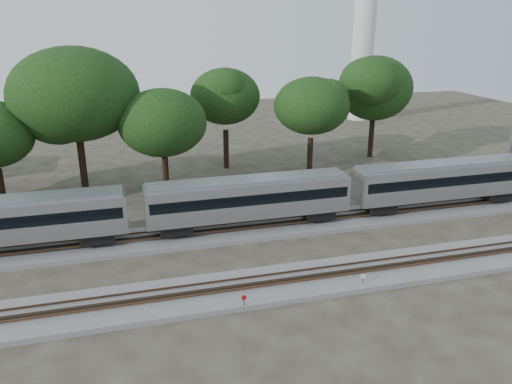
{
  "coord_description": "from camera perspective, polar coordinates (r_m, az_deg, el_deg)",
  "views": [
    {
      "loc": [
        -5.03,
        -33.89,
        18.21
      ],
      "look_at": [
        5.57,
        5.0,
        4.06
      ],
      "focal_mm": 35.0,
      "sensor_mm": 36.0,
      "label": 1
    }
  ],
  "objects": [
    {
      "name": "track_far",
      "position": [
        44.05,
        -7.37,
        -4.94
      ],
      "size": [
        160.0,
        5.0,
        0.73
      ],
      "color": "slate",
      "rests_on": "ground"
    },
    {
      "name": "switch_lever",
      "position": [
        34.77,
        3.45,
        -11.99
      ],
      "size": [
        0.57,
        0.44,
        0.3
      ],
      "primitive_type": "cube",
      "rotation": [
        0.0,
        0.0,
        0.31
      ],
      "color": "#512D19",
      "rests_on": "ground"
    },
    {
      "name": "tree_6",
      "position": [
        59.6,
        6.38,
        9.75
      ],
      "size": [
        8.54,
        8.54,
        12.05
      ],
      "color": "black",
      "rests_on": "ground"
    },
    {
      "name": "train",
      "position": [
        43.83,
        -0.65,
        -0.55
      ],
      "size": [
        93.57,
        3.23,
        4.76
      ],
      "color": "#ABAEB3",
      "rests_on": "ground"
    },
    {
      "name": "tree_5",
      "position": [
        62.1,
        -3.56,
        10.83
      ],
      "size": [
        9.21,
        9.21,
        12.99
      ],
      "color": "black",
      "rests_on": "ground"
    },
    {
      "name": "switch_stand_red",
      "position": [
        33.31,
        -1.38,
        -12.31
      ],
      "size": [
        0.36,
        0.08,
        1.15
      ],
      "rotation": [
        0.0,
        0.0,
        0.13
      ],
      "color": "#512D19",
      "rests_on": "ground"
    },
    {
      "name": "tree_3",
      "position": [
        55.29,
        -20.05,
        10.41
      ],
      "size": [
        10.9,
        10.9,
        15.37
      ],
      "color": "black",
      "rests_on": "ground"
    },
    {
      "name": "switch_stand_white",
      "position": [
        36.61,
        12.11,
        -9.72
      ],
      "size": [
        0.33,
        0.16,
        1.08
      ],
      "rotation": [
        0.0,
        0.0,
        -0.4
      ],
      "color": "#512D19",
      "rests_on": "ground"
    },
    {
      "name": "track_near",
      "position": [
        35.26,
        -4.99,
        -11.44
      ],
      "size": [
        160.0,
        5.0,
        0.73
      ],
      "color": "slate",
      "rests_on": "ground"
    },
    {
      "name": "ground",
      "position": [
        38.8,
        -6.07,
        -8.76
      ],
      "size": [
        160.0,
        160.0,
        0.0
      ],
      "primitive_type": "plane",
      "color": "#383328",
      "rests_on": "ground"
    },
    {
      "name": "tree_4",
      "position": [
        53.46,
        -10.63,
        7.75
      ],
      "size": [
        7.91,
        7.91,
        11.15
      ],
      "color": "black",
      "rests_on": "ground"
    },
    {
      "name": "tree_7",
      "position": [
        69.17,
        13.43,
        11.45
      ],
      "size": [
        9.48,
        9.48,
        13.37
      ],
      "color": "black",
      "rests_on": "ground"
    }
  ]
}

